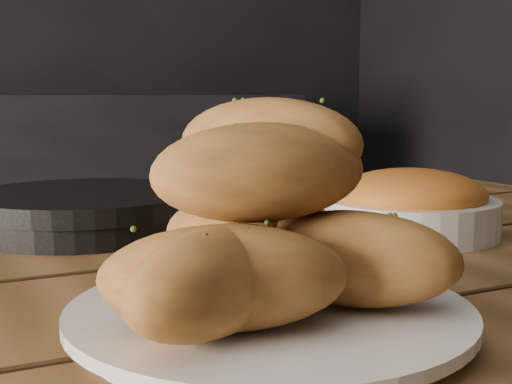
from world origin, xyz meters
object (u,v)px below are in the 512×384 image
object	(u,v)px
bread_rolls	(259,229)
skillet	(87,210)
bowl	(411,205)
plate	(270,318)

from	to	relation	value
bread_rolls	skillet	bearing A→B (deg)	91.80
skillet	bowl	size ratio (longest dim) A/B	2.06
bread_rolls	skillet	world-z (taller)	bread_rolls
plate	bowl	xyz separation A→B (m)	(0.29, 0.21, 0.02)
bread_rolls	skillet	xyz separation A→B (m)	(-0.01, 0.40, -0.05)
skillet	plate	bearing A→B (deg)	-86.85
skillet	bowl	world-z (taller)	bowl
plate	skillet	distance (m)	0.40
bread_rolls	bowl	distance (m)	0.37
skillet	bowl	bearing A→B (deg)	-30.45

